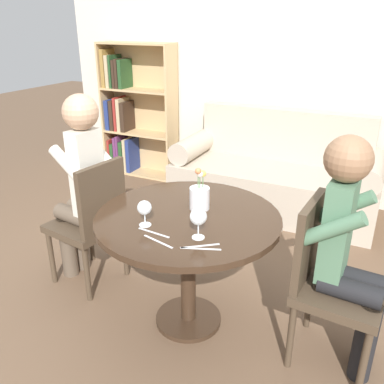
{
  "coord_description": "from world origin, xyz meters",
  "views": [
    {
      "loc": [
        0.9,
        -1.79,
        1.71
      ],
      "look_at": [
        0.0,
        0.05,
        0.84
      ],
      "focal_mm": 38.0,
      "sensor_mm": 36.0,
      "label": 1
    }
  ],
  "objects": [
    {
      "name": "ground_plane",
      "position": [
        0.0,
        0.0,
        0.0
      ],
      "size": [
        16.0,
        16.0,
        0.0
      ],
      "primitive_type": "plane",
      "color": "brown"
    },
    {
      "name": "knife_right_setting",
      "position": [
        -0.06,
        -0.25,
        0.72
      ],
      "size": [
        0.19,
        0.03,
        0.0
      ],
      "color": "silver",
      "rests_on": "round_table"
    },
    {
      "name": "fork_left_setting",
      "position": [
        0.21,
        -0.29,
        0.72
      ],
      "size": [
        0.18,
        0.08,
        0.0
      ],
      "color": "silver",
      "rests_on": "round_table"
    },
    {
      "name": "person_right",
      "position": [
        0.84,
        0.08,
        0.68
      ],
      "size": [
        0.43,
        0.36,
        1.25
      ],
      "rotation": [
        0.0,
        0.0,
        1.5
      ],
      "color": "black",
      "rests_on": "ground_plane"
    },
    {
      "name": "wine_glass_right",
      "position": [
        0.16,
        -0.2,
        0.83
      ],
      "size": [
        0.08,
        0.08,
        0.16
      ],
      "color": "white",
      "rests_on": "round_table"
    },
    {
      "name": "back_wall",
      "position": [
        0.0,
        2.28,
        1.35
      ],
      "size": [
        5.2,
        0.05,
        2.7
      ],
      "color": "beige",
      "rests_on": "ground_plane"
    },
    {
      "name": "knife_left_setting",
      "position": [
        0.2,
        -0.27,
        0.72
      ],
      "size": [
        0.16,
        0.12,
        0.0
      ],
      "color": "silver",
      "rests_on": "round_table"
    },
    {
      "name": "flower_vase",
      "position": [
        0.02,
        0.11,
        0.8
      ],
      "size": [
        0.11,
        0.11,
        0.25
      ],
      "color": "silver",
      "rests_on": "round_table"
    },
    {
      "name": "chair_right",
      "position": [
        0.75,
        0.09,
        0.49
      ],
      "size": [
        0.45,
        0.45,
        0.9
      ],
      "rotation": [
        0.0,
        0.0,
        1.5
      ],
      "color": "#473828",
      "rests_on": "ground_plane"
    },
    {
      "name": "chair_left",
      "position": [
        -0.76,
        0.08,
        0.49
      ],
      "size": [
        0.48,
        0.48,
        0.9
      ],
      "rotation": [
        0.0,
        0.0,
        -1.72
      ],
      "color": "#473828",
      "rests_on": "ground_plane"
    },
    {
      "name": "person_left",
      "position": [
        -0.84,
        0.11,
        0.71
      ],
      "size": [
        0.45,
        0.38,
        1.31
      ],
      "rotation": [
        0.0,
        0.0,
        -1.72
      ],
      "color": "brown",
      "rests_on": "ground_plane"
    },
    {
      "name": "round_table",
      "position": [
        0.0,
        0.0,
        0.6
      ],
      "size": [
        1.02,
        1.02,
        0.72
      ],
      "color": "#382619",
      "rests_on": "ground_plane"
    },
    {
      "name": "bookshelf_left",
      "position": [
        -1.8,
        2.12,
        0.7
      ],
      "size": [
        0.89,
        0.28,
        1.49
      ],
      "color": "tan",
      "rests_on": "ground_plane"
    },
    {
      "name": "fork_right_setting",
      "position": [
        -0.0,
        -0.32,
        0.72
      ],
      "size": [
        0.19,
        0.06,
        0.0
      ],
      "color": "silver",
      "rests_on": "round_table"
    },
    {
      "name": "wine_glass_left",
      "position": [
        -0.15,
        -0.2,
        0.82
      ],
      "size": [
        0.08,
        0.08,
        0.14
      ],
      "color": "white",
      "rests_on": "round_table"
    },
    {
      "name": "couch",
      "position": [
        0.0,
        1.86,
        0.31
      ],
      "size": [
        1.9,
        0.8,
        0.92
      ],
      "color": "#B7A893",
      "rests_on": "ground_plane"
    }
  ]
}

